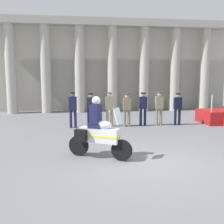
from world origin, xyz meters
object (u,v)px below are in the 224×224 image
officer_in_row_2 (109,107)px  officer_in_row_6 (178,106)px  motorcycle_with_rider (97,132)px  officer_in_row_3 (127,107)px  officer_in_row_4 (143,106)px  officer_in_row_5 (159,106)px  officer_in_row_1 (91,107)px  officer_in_row_0 (73,107)px

officer_in_row_2 → officer_in_row_6: 3.51m
motorcycle_with_rider → officer_in_row_3: bearing=98.9°
officer_in_row_4 → officer_in_row_6: (1.79, -0.08, -0.03)m
officer_in_row_6 → officer_in_row_2: bearing=0.6°
officer_in_row_3 → officer_in_row_5: (1.68, 0.10, 0.04)m
officer_in_row_1 → officer_in_row_5: size_ratio=0.98×
officer_in_row_1 → officer_in_row_5: 3.47m
officer_in_row_1 → officer_in_row_6: bearing=-178.5°
officer_in_row_1 → officer_in_row_6: officer_in_row_1 is taller
officer_in_row_2 → officer_in_row_3: officer_in_row_2 is taller
officer_in_row_4 → officer_in_row_1: bearing=3.3°
officer_in_row_0 → motorcycle_with_rider: 4.94m
officer_in_row_4 → officer_in_row_2: bearing=2.5°
officer_in_row_1 → officer_in_row_4: 2.64m
officer_in_row_1 → officer_in_row_3: officer_in_row_1 is taller
officer_in_row_0 → motorcycle_with_rider: (0.82, -4.86, -0.23)m
officer_in_row_0 → officer_in_row_3: officer_in_row_0 is taller
officer_in_row_0 → officer_in_row_2: (1.79, 0.09, -0.01)m
officer_in_row_2 → motorcycle_with_rider: motorcycle_with_rider is taller
officer_in_row_2 → motorcycle_with_rider: bearing=80.3°
officer_in_row_1 → officer_in_row_6: 4.44m
officer_in_row_1 → officer_in_row_2: officer_in_row_2 is taller
officer_in_row_5 → officer_in_row_0: bearing=2.6°
motorcycle_with_rider → officer_in_row_2: bearing=108.4°
officer_in_row_2 → officer_in_row_4: size_ratio=1.01×
officer_in_row_0 → officer_in_row_4: size_ratio=1.03×
officer_in_row_1 → officer_in_row_3: size_ratio=1.02×
motorcycle_with_rider → officer_in_row_6: bearing=77.1°
officer_in_row_4 → officer_in_row_6: size_ratio=1.03×
officer_in_row_1 → officer_in_row_2: bearing=-175.2°
motorcycle_with_rider → officer_in_row_1: bearing=119.0°
officer_in_row_0 → officer_in_row_5: officer_in_row_0 is taller
officer_in_row_3 → officer_in_row_5: bearing=-175.2°
officer_in_row_1 → officer_in_row_2: (0.93, 0.05, 0.02)m
officer_in_row_3 → officer_in_row_5: size_ratio=0.96×
officer_in_row_3 → motorcycle_with_rider: 5.19m
officer_in_row_6 → motorcycle_with_rider: bearing=49.0°
officer_in_row_6 → motorcycle_with_rider: 6.64m
officer_in_row_0 → officer_in_row_6: (5.30, 0.04, -0.05)m
officer_in_row_0 → officer_in_row_5: bearing=-177.4°
officer_in_row_3 → officer_in_row_5: officer_in_row_5 is taller
officer_in_row_6 → officer_in_row_1: bearing=1.5°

